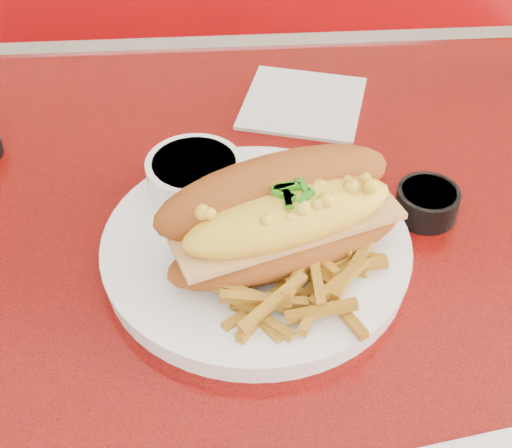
{
  "coord_description": "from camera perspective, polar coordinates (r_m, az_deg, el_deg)",
  "views": [
    {
      "loc": [
        -0.06,
        -0.42,
        1.22
      ],
      "look_at": [
        -0.03,
        0.02,
        0.81
      ],
      "focal_mm": 50.0,
      "sensor_mm": 36.0,
      "label": 1
    }
  ],
  "objects": [
    {
      "name": "diner_table",
      "position": [
        0.75,
        2.71,
        -12.09
      ],
      "size": [
        1.23,
        0.83,
        0.77
      ],
      "color": "red",
      "rests_on": "ground"
    },
    {
      "name": "booth_bench_far",
      "position": [
        1.55,
        -0.78,
        5.96
      ],
      "size": [
        1.2,
        0.51,
        0.9
      ],
      "color": "#9A0A0D",
      "rests_on": "ground"
    },
    {
      "name": "dinner_plate",
      "position": [
        0.62,
        0.0,
        -1.96
      ],
      "size": [
        0.28,
        0.28,
        0.02
      ],
      "rotation": [
        0.0,
        0.0,
        0.05
      ],
      "color": "white",
      "rests_on": "diner_table"
    },
    {
      "name": "mac_hoagie",
      "position": [
        0.58,
        2.22,
        0.61
      ],
      "size": [
        0.23,
        0.16,
        0.09
      ],
      "rotation": [
        0.0,
        0.0,
        0.33
      ],
      "color": "#944A17",
      "rests_on": "dinner_plate"
    },
    {
      "name": "fries_pile",
      "position": [
        0.57,
        3.55,
        -4.37
      ],
      "size": [
        0.11,
        0.1,
        0.03
      ],
      "primitive_type": null,
      "rotation": [
        0.0,
        0.0,
        -0.09
      ],
      "color": "#BF8620",
      "rests_on": "dinner_plate"
    },
    {
      "name": "fork",
      "position": [
        0.63,
        4.59,
        -0.43
      ],
      "size": [
        0.02,
        0.14,
        0.0
      ],
      "rotation": [
        0.0,
        0.0,
        1.61
      ],
      "color": "silver",
      "rests_on": "dinner_plate"
    },
    {
      "name": "gravy_ramekin",
      "position": [
        0.67,
        -4.88,
        3.42
      ],
      "size": [
        0.09,
        0.09,
        0.05
      ],
      "rotation": [
        0.0,
        0.0,
        0.03
      ],
      "color": "white",
      "rests_on": "diner_table"
    },
    {
      "name": "sauce_cup_right",
      "position": [
        0.68,
        13.53,
        1.73
      ],
      "size": [
        0.06,
        0.06,
        0.03
      ],
      "rotation": [
        0.0,
        0.0,
        0.06
      ],
      "color": "black",
      "rests_on": "diner_table"
    },
    {
      "name": "paper_napkin",
      "position": [
        0.82,
        3.77,
        9.64
      ],
      "size": [
        0.16,
        0.16,
        0.0
      ],
      "primitive_type": "cube",
      "rotation": [
        0.0,
        0.0,
        -0.29
      ],
      "color": "silver",
      "rests_on": "diner_table"
    }
  ]
}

